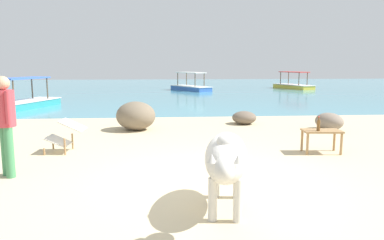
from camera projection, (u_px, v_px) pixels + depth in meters
The scene contains 13 objects.
sand_beach at pixel (205, 183), 5.63m from camera, with size 18.00×14.00×0.04m, color #CCB78E.
water_surface at pixel (171, 89), 27.31m from camera, with size 60.00×36.00×0.03m, color teal.
cow at pixel (226, 158), 4.44m from camera, with size 0.78×1.80×1.00m.
low_bench_table at pixel (322, 134), 7.41m from camera, with size 0.79×0.50×0.48m.
bottle at pixel (319, 125), 7.28m from camera, with size 0.07×0.07×0.30m.
deck_chair_near at pixel (66, 134), 7.48m from camera, with size 0.80×0.58×0.68m.
person_standing at pixel (5, 119), 5.76m from camera, with size 0.35×0.42×1.62m.
shore_rock_large at pixel (244, 118), 11.06m from camera, with size 0.73×0.73×0.39m, color #6B5B4C.
shore_rock_medium at pixel (329, 121), 10.06m from camera, with size 0.88×0.69×0.48m, color gray.
shore_rock_small at pixel (136, 116), 10.04m from camera, with size 1.10×1.04×0.79m, color #756651.
boat_blue at pixel (191, 87), 25.76m from camera, with size 2.85×3.75×1.29m.
boat_yellow at pixel (293, 85), 27.69m from camera, with size 2.28×3.85×1.29m.
boat_teal at pixel (24, 102), 15.25m from camera, with size 2.21×3.85×1.29m.
Camera 1 is at (-0.65, -5.38, 1.84)m, focal length 33.99 mm.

